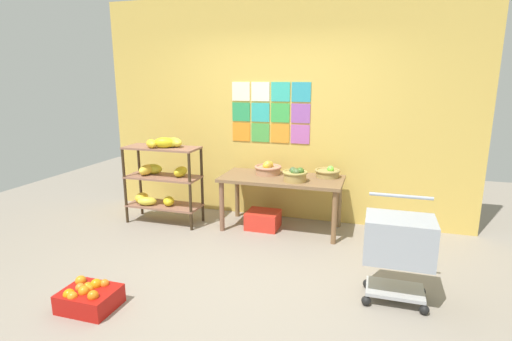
# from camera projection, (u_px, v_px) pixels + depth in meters

# --- Properties ---
(ground) EXTENTS (9.47, 9.47, 0.00)m
(ground) POSITION_uv_depth(u_px,v_px,m) (236.00, 273.00, 3.91)
(ground) COLOR gray
(back_wall_with_art) EXTENTS (4.96, 0.07, 2.90)m
(back_wall_with_art) POSITION_uv_depth(u_px,v_px,m) (280.00, 110.00, 5.22)
(back_wall_with_art) COLOR gold
(back_wall_with_art) RESTS_ON ground
(banana_shelf_unit) EXTENTS (0.97, 0.41, 1.14)m
(banana_shelf_unit) POSITION_uv_depth(u_px,v_px,m) (161.00, 172.00, 5.16)
(banana_shelf_unit) COLOR #352616
(banana_shelf_unit) RESTS_ON ground
(display_table) EXTENTS (1.50, 0.68, 0.67)m
(display_table) POSITION_uv_depth(u_px,v_px,m) (282.00, 184.00, 4.93)
(display_table) COLOR brown
(display_table) RESTS_ON ground
(fruit_basket_right) EXTENTS (0.34, 0.34, 0.17)m
(fruit_basket_right) POSITION_uv_depth(u_px,v_px,m) (268.00, 169.00, 5.06)
(fruit_basket_right) COLOR tan
(fruit_basket_right) RESTS_ON display_table
(fruit_basket_back_left) EXTENTS (0.30, 0.30, 0.17)m
(fruit_basket_back_left) POSITION_uv_depth(u_px,v_px,m) (295.00, 175.00, 4.70)
(fruit_basket_back_left) COLOR #AB8A49
(fruit_basket_back_left) RESTS_ON display_table
(fruit_basket_back_right) EXTENTS (0.31, 0.31, 0.14)m
(fruit_basket_back_right) POSITION_uv_depth(u_px,v_px,m) (328.00, 172.00, 4.91)
(fruit_basket_back_right) COLOR #A48A4D
(fruit_basket_back_right) RESTS_ON display_table
(produce_crate_under_table) EXTENTS (0.40, 0.34, 0.22)m
(produce_crate_under_table) POSITION_uv_depth(u_px,v_px,m) (263.00, 220.00, 5.06)
(produce_crate_under_table) COLOR red
(produce_crate_under_table) RESTS_ON ground
(orange_crate_foreground) EXTENTS (0.44, 0.36, 0.22)m
(orange_crate_foreground) POSITION_uv_depth(u_px,v_px,m) (89.00, 297.00, 3.30)
(orange_crate_foreground) COLOR #B0140F
(orange_crate_foreground) RESTS_ON ground
(shopping_cart) EXTENTS (0.55, 0.44, 0.88)m
(shopping_cart) POSITION_uv_depth(u_px,v_px,m) (399.00, 243.00, 3.31)
(shopping_cart) COLOR black
(shopping_cart) RESTS_ON ground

